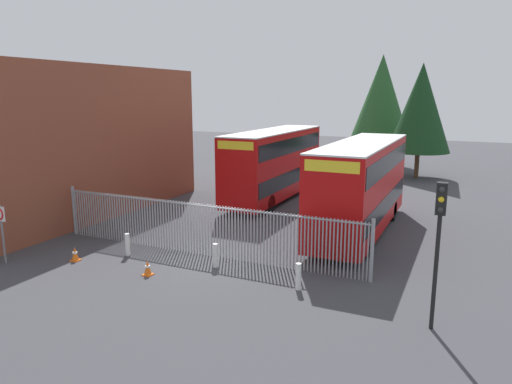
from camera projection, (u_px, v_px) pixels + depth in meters
The scene contains 14 objects.
ground_plane at pixel (285, 213), 26.74m from camera, with size 100.00×100.00×0.00m, color #3D3D42.
depot_building_brick at pixel (51, 140), 26.63m from camera, with size 8.43×16.53×8.15m, color brown.
palisade_fence at pixel (201, 227), 19.68m from camera, with size 14.33×0.14×2.35m.
double_decker_bus_near_gate at pixel (361, 184), 22.64m from camera, with size 2.54×10.81×4.42m.
double_decker_bus_behind_fence_left at pixel (274, 162), 29.88m from camera, with size 2.54×10.81×4.42m.
bollard_near_left at pixel (128, 245), 19.68m from camera, with size 0.20×0.20×0.95m, color silver.
bollard_center_front at pixel (216, 255), 18.36m from camera, with size 0.20×0.20×0.95m, color silver.
bollard_near_right at pixel (298, 277), 16.23m from camera, with size 0.20×0.20×0.95m, color silver.
traffic_cone_by_gate at pixel (148, 268), 17.56m from camera, with size 0.34×0.34×0.59m.
traffic_cone_mid_forecourt at pixel (75, 254), 19.09m from camera, with size 0.34×0.34×0.59m.
speed_limit_sign_post at pixel (0, 220), 18.49m from camera, with size 0.60×0.14×2.40m.
traffic_light_kerbside at pixel (439, 229), 12.99m from camera, with size 0.28×0.33×4.30m.
tree_tall_back at pixel (421, 108), 37.13m from camera, with size 4.87×4.87×9.07m.
tree_short_side at pixel (381, 96), 43.34m from camera, with size 5.23×5.23×10.21m.
Camera 1 is at (9.35, -16.25, 6.64)m, focal length 33.03 mm.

